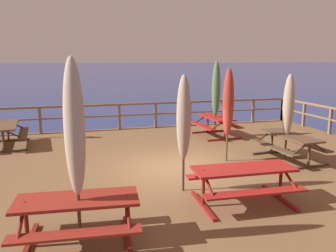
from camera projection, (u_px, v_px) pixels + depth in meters
ground_plane at (176, 197)px, 9.62m from camera, size 600.00×600.00×0.00m
wooden_deck at (176, 182)px, 9.53m from camera, size 14.60×11.68×0.88m
railing_waterside_far at (138, 111)px, 14.68m from camera, size 14.40×0.10×1.09m
picnic_table_front_left at (5, 131)px, 11.56m from camera, size 1.56×2.08×0.78m
picnic_table_mid_right at (78, 210)px, 5.48m from camera, size 2.06×1.57×0.78m
picnic_table_front_right at (290, 142)px, 10.02m from camera, size 1.54×2.09×0.78m
picnic_table_mid_left at (216, 122)px, 13.16m from camera, size 1.52×1.87×0.78m
picnic_table_back_left at (243, 177)px, 7.02m from camera, size 2.15×1.49×0.78m
patio_umbrella_tall_back_left at (74, 129)px, 5.16m from camera, size 0.32×0.32×3.00m
patio_umbrella_tall_back_right at (288, 106)px, 9.88m from camera, size 0.32×0.32×2.54m
patio_umbrella_tall_mid_left at (216, 89)px, 12.82m from camera, size 0.32×0.32×2.87m
patio_umbrella_short_front at (228, 103)px, 9.69m from camera, size 0.32×0.32×2.71m
patio_umbrella_tall_front at (184, 118)px, 7.46m from camera, size 0.32×0.32×2.63m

